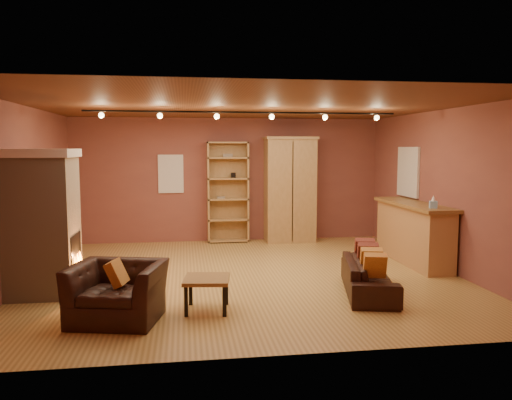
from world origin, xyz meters
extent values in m
plane|color=olive|center=(0.00, 0.00, 0.00)|extent=(7.00, 7.00, 0.00)
plane|color=brown|center=(0.00, 0.00, 2.80)|extent=(7.00, 7.00, 0.00)
cube|color=brown|center=(0.00, 3.25, 1.40)|extent=(7.00, 0.02, 2.80)
cube|color=brown|center=(-3.50, 0.00, 1.40)|extent=(0.02, 6.50, 2.80)
cube|color=brown|center=(3.50, 0.00, 1.40)|extent=(0.02, 6.50, 2.80)
cube|color=tan|center=(-3.05, -0.60, 1.00)|extent=(0.90, 0.90, 2.00)
cube|color=beige|center=(-3.05, -0.60, 2.06)|extent=(0.98, 0.98, 0.12)
cube|color=black|center=(-2.64, -0.60, 0.60)|extent=(0.10, 0.65, 0.55)
cone|color=orange|center=(-2.58, -0.60, 0.48)|extent=(0.10, 0.10, 0.22)
cube|color=silver|center=(-1.30, 3.23, 1.55)|extent=(0.56, 0.04, 0.86)
cube|color=tan|center=(-0.03, 3.23, 1.13)|extent=(0.93, 0.04, 2.27)
cube|color=tan|center=(-0.48, 3.07, 1.13)|extent=(0.04, 0.36, 2.27)
cube|color=tan|center=(0.41, 3.07, 1.13)|extent=(0.04, 0.36, 2.27)
cube|color=gray|center=(-0.19, 3.07, 1.01)|extent=(0.18, 0.12, 0.05)
cube|color=black|center=(0.09, 3.07, 1.52)|extent=(0.10, 0.10, 0.12)
cube|color=tan|center=(-0.03, 3.07, 0.04)|extent=(0.93, 0.36, 0.04)
cube|color=tan|center=(-0.03, 3.07, 0.52)|extent=(0.93, 0.36, 0.03)
cube|color=tan|center=(-0.03, 3.07, 0.98)|extent=(0.93, 0.36, 0.03)
cube|color=tan|center=(-0.03, 3.07, 1.44)|extent=(0.93, 0.36, 0.04)
cube|color=tan|center=(-0.03, 3.07, 1.91)|extent=(0.93, 0.36, 0.04)
cube|color=tan|center=(-0.03, 3.07, 2.25)|extent=(0.93, 0.36, 0.04)
cube|color=tan|center=(1.37, 2.95, 1.16)|extent=(1.11, 0.60, 2.32)
cube|color=olive|center=(1.37, 2.65, 1.16)|extent=(0.02, 0.01, 2.22)
cube|color=tan|center=(1.37, 2.95, 2.35)|extent=(1.17, 0.66, 0.06)
cube|color=tan|center=(3.20, 0.54, 0.53)|extent=(0.50, 2.22, 1.06)
cube|color=olive|center=(3.20, 0.54, 1.09)|extent=(0.62, 2.34, 0.06)
cube|color=#89B6DB|center=(3.15, -0.27, 1.18)|extent=(0.16, 0.16, 0.13)
cone|color=white|center=(3.15, -0.27, 1.30)|extent=(0.08, 0.08, 0.10)
cube|color=silver|center=(3.47, 1.40, 1.65)|extent=(0.05, 0.90, 1.00)
imported|color=black|center=(1.66, -1.26, 0.33)|extent=(0.88, 1.77, 0.67)
cube|color=#C77D33|center=(1.53, -1.79, 0.55)|extent=(0.34, 0.29, 0.36)
cube|color=#C77D33|center=(1.62, -1.44, 0.55)|extent=(0.34, 0.29, 0.36)
cube|color=maroon|center=(1.70, -1.08, 0.55)|extent=(0.34, 0.29, 0.36)
cube|color=maroon|center=(1.78, -0.72, 0.55)|extent=(0.34, 0.29, 0.36)
imported|color=black|center=(-1.85, -1.91, 0.48)|extent=(1.22, 0.94, 0.95)
cube|color=#C77D33|center=(-1.85, -1.91, 0.60)|extent=(0.30, 0.35, 0.34)
cube|color=olive|center=(-0.73, -1.70, 0.42)|extent=(0.65, 0.65, 0.05)
cube|color=black|center=(-0.98, -1.94, 0.19)|extent=(0.05, 0.05, 0.39)
cube|color=black|center=(-0.49, -1.94, 0.19)|extent=(0.05, 0.05, 0.39)
cube|color=black|center=(-0.98, -1.46, 0.19)|extent=(0.05, 0.05, 0.39)
cube|color=black|center=(-0.49, -1.46, 0.19)|extent=(0.05, 0.05, 0.39)
cylinder|color=black|center=(0.00, 0.20, 2.72)|extent=(5.20, 0.03, 0.03)
sphere|color=#FFD88C|center=(-2.30, 0.20, 2.65)|extent=(0.09, 0.09, 0.09)
sphere|color=#FFD88C|center=(-1.38, 0.20, 2.65)|extent=(0.09, 0.09, 0.09)
sphere|color=#FFD88C|center=(-0.46, 0.20, 2.65)|extent=(0.09, 0.09, 0.09)
sphere|color=#FFD88C|center=(0.46, 0.20, 2.65)|extent=(0.09, 0.09, 0.09)
sphere|color=#FFD88C|center=(1.38, 0.20, 2.65)|extent=(0.09, 0.09, 0.09)
sphere|color=#FFD88C|center=(2.30, 0.20, 2.65)|extent=(0.09, 0.09, 0.09)
camera|label=1|loc=(-1.01, -8.11, 2.13)|focal=35.00mm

